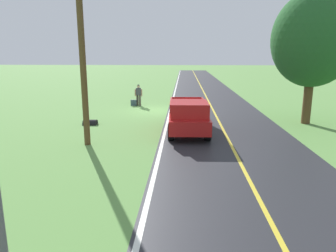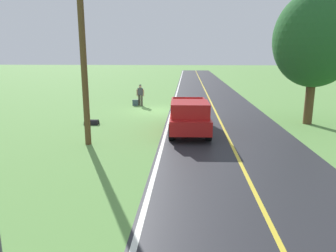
# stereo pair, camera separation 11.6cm
# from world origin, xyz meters

# --- Properties ---
(ground_plane) EXTENTS (200.00, 200.00, 0.00)m
(ground_plane) POSITION_xyz_m (0.00, 0.00, 0.00)
(ground_plane) COLOR #609347
(road_surface) EXTENTS (6.83, 120.00, 0.00)m
(road_surface) POSITION_xyz_m (-4.34, 0.00, 0.00)
(road_surface) COLOR #28282D
(road_surface) RESTS_ON ground
(lane_edge_line) EXTENTS (0.16, 117.60, 0.00)m
(lane_edge_line) POSITION_xyz_m (-1.10, 0.00, 0.01)
(lane_edge_line) COLOR silver
(lane_edge_line) RESTS_ON ground
(lane_centre_line) EXTENTS (0.14, 117.60, 0.00)m
(lane_centre_line) POSITION_xyz_m (-4.34, 0.00, 0.01)
(lane_centre_line) COLOR gold
(lane_centre_line) RESTS_ON ground
(hitchhiker_walking) EXTENTS (0.62, 0.51, 1.75)m
(hitchhiker_walking) POSITION_xyz_m (1.59, -2.32, 0.98)
(hitchhiker_walking) COLOR #4C473D
(hitchhiker_walking) RESTS_ON ground
(suitcase_carried) EXTENTS (0.47, 0.23, 0.49)m
(suitcase_carried) POSITION_xyz_m (2.00, -2.21, 0.24)
(suitcase_carried) COLOR #384C56
(suitcase_carried) RESTS_ON ground
(pickup_truck_passing) EXTENTS (2.21, 5.45, 1.82)m
(pickup_truck_passing) POSITION_xyz_m (-2.36, 6.70, 0.97)
(pickup_truck_passing) COLOR #B21919
(pickup_truck_passing) RESTS_ON ground
(tree_far_side_near) EXTENTS (4.79, 4.79, 7.73)m
(tree_far_side_near) POSITION_xyz_m (-9.57, 3.91, 4.96)
(tree_far_side_near) COLOR brown
(tree_far_side_near) RESTS_ON ground
(utility_pole_roadside) EXTENTS (0.28, 0.28, 7.36)m
(utility_pole_roadside) POSITION_xyz_m (2.38, 9.12, 3.68)
(utility_pole_roadside) COLOR brown
(utility_pole_roadside) RESTS_ON ground
(drainage_culvert) EXTENTS (0.80, 0.60, 0.60)m
(drainage_culvert) POSITION_xyz_m (3.50, 4.92, 0.00)
(drainage_culvert) COLOR black
(drainage_culvert) RESTS_ON ground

